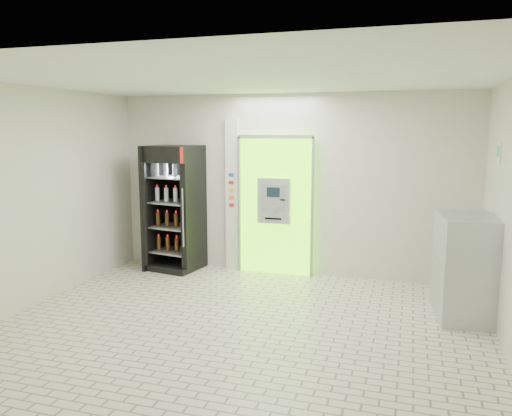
% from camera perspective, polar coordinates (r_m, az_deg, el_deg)
% --- Properties ---
extents(ground, '(6.00, 6.00, 0.00)m').
position_cam_1_polar(ground, '(6.36, -1.83, -13.38)').
color(ground, beige).
rests_on(ground, ground).
extents(room_shell, '(6.00, 6.00, 6.00)m').
position_cam_1_polar(room_shell, '(5.91, -1.92, 3.38)').
color(room_shell, beige).
rests_on(room_shell, ground).
extents(atm_assembly, '(1.30, 0.24, 2.33)m').
position_cam_1_polar(atm_assembly, '(8.34, 2.27, 0.39)').
color(atm_assembly, '#64E608').
rests_on(atm_assembly, ground).
extents(pillar, '(0.22, 0.11, 2.60)m').
position_cam_1_polar(pillar, '(8.59, -2.70, 1.50)').
color(pillar, silver).
rests_on(pillar, ground).
extents(beverage_cooler, '(0.91, 0.86, 2.15)m').
position_cam_1_polar(beverage_cooler, '(8.72, -9.28, -0.28)').
color(beverage_cooler, black).
rests_on(beverage_cooler, ground).
extents(steel_cabinet, '(0.78, 1.07, 1.34)m').
position_cam_1_polar(steel_cabinet, '(6.98, 22.77, -6.24)').
color(steel_cabinet, '#A9ACB1').
rests_on(steel_cabinet, ground).
extents(exit_sign, '(0.02, 0.22, 0.26)m').
position_cam_1_polar(exit_sign, '(7.04, 26.02, 5.67)').
color(exit_sign, white).
rests_on(exit_sign, room_shell).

